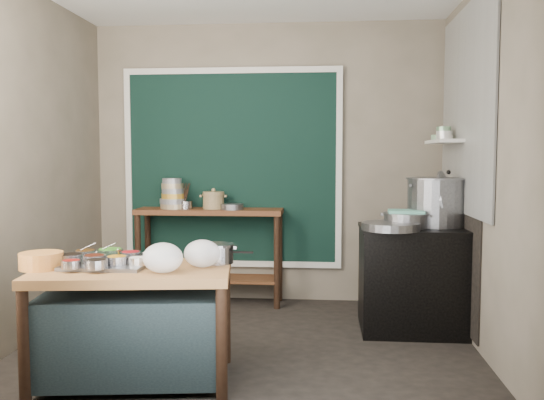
# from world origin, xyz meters

# --- Properties ---
(floor) EXTENTS (3.50, 3.00, 0.02)m
(floor) POSITION_xyz_m (0.00, 0.00, -0.01)
(floor) COLOR #29231F
(floor) RESTS_ON ground
(back_wall) EXTENTS (3.50, 0.02, 2.80)m
(back_wall) POSITION_xyz_m (0.00, 1.51, 1.40)
(back_wall) COLOR #796D5D
(back_wall) RESTS_ON floor
(left_wall) EXTENTS (0.02, 3.00, 2.80)m
(left_wall) POSITION_xyz_m (-1.76, 0.00, 1.40)
(left_wall) COLOR #796D5D
(left_wall) RESTS_ON floor
(right_wall) EXTENTS (0.02, 3.00, 2.80)m
(right_wall) POSITION_xyz_m (1.76, 0.00, 1.40)
(right_wall) COLOR #796D5D
(right_wall) RESTS_ON floor
(curtain_panel) EXTENTS (2.10, 0.02, 1.90)m
(curtain_panel) POSITION_xyz_m (-0.35, 1.47, 1.35)
(curtain_panel) COLOR black
(curtain_panel) RESTS_ON back_wall
(curtain_frame) EXTENTS (2.22, 0.03, 2.02)m
(curtain_frame) POSITION_xyz_m (-0.35, 1.46, 1.35)
(curtain_frame) COLOR beige
(curtain_frame) RESTS_ON back_wall
(tile_panel) EXTENTS (0.02, 1.70, 1.70)m
(tile_panel) POSITION_xyz_m (1.74, 0.55, 1.85)
(tile_panel) COLOR #B2B2AA
(tile_panel) RESTS_ON right_wall
(soot_patch) EXTENTS (0.01, 1.30, 1.30)m
(soot_patch) POSITION_xyz_m (1.74, 0.65, 0.70)
(soot_patch) COLOR black
(soot_patch) RESTS_ON right_wall
(wall_shelf) EXTENTS (0.22, 0.70, 0.03)m
(wall_shelf) POSITION_xyz_m (1.63, 0.85, 1.60)
(wall_shelf) COLOR beige
(wall_shelf) RESTS_ON right_wall
(prep_table) EXTENTS (1.33, 0.88, 0.75)m
(prep_table) POSITION_xyz_m (-0.65, -0.75, 0.38)
(prep_table) COLOR brown
(prep_table) RESTS_ON floor
(back_counter) EXTENTS (1.45, 0.40, 0.95)m
(back_counter) POSITION_xyz_m (-0.55, 1.28, 0.47)
(back_counter) COLOR brown
(back_counter) RESTS_ON floor
(stove_block) EXTENTS (0.90, 0.68, 0.85)m
(stove_block) POSITION_xyz_m (1.35, 0.55, 0.42)
(stove_block) COLOR black
(stove_block) RESTS_ON floor
(stove_top) EXTENTS (0.92, 0.69, 0.03)m
(stove_top) POSITION_xyz_m (1.35, 0.55, 0.86)
(stove_top) COLOR black
(stove_top) RESTS_ON stove_block
(condiment_tray) EXTENTS (0.53, 0.38, 0.02)m
(condiment_tray) POSITION_xyz_m (-0.83, -0.72, 0.76)
(condiment_tray) COLOR gray
(condiment_tray) RESTS_ON prep_table
(condiment_bowls) EXTENTS (0.63, 0.48, 0.07)m
(condiment_bowls) POSITION_xyz_m (-0.86, -0.70, 0.80)
(condiment_bowls) COLOR gray
(condiment_bowls) RESTS_ON condiment_tray
(yellow_basin) EXTENTS (0.35, 0.35, 0.11)m
(yellow_basin) POSITION_xyz_m (-1.23, -0.82, 0.80)
(yellow_basin) COLOR #D4883E
(yellow_basin) RESTS_ON prep_table
(saucepan) EXTENTS (0.26, 0.26, 0.13)m
(saucepan) POSITION_xyz_m (-0.14, -0.52, 0.82)
(saucepan) COLOR gray
(saucepan) RESTS_ON prep_table
(plastic_bag_a) EXTENTS (0.31, 0.29, 0.19)m
(plastic_bag_a) POSITION_xyz_m (-0.41, -0.88, 0.84)
(plastic_bag_a) COLOR white
(plastic_bag_a) RESTS_ON prep_table
(plastic_bag_b) EXTENTS (0.28, 0.25, 0.18)m
(plastic_bag_b) POSITION_xyz_m (-0.21, -0.68, 0.84)
(plastic_bag_b) COLOR white
(plastic_bag_b) RESTS_ON prep_table
(bowl_stack) EXTENTS (0.27, 0.27, 0.30)m
(bowl_stack) POSITION_xyz_m (-0.92, 1.27, 1.08)
(bowl_stack) COLOR tan
(bowl_stack) RESTS_ON back_counter
(utensil_cup) EXTENTS (0.15, 0.15, 0.08)m
(utensil_cup) POSITION_xyz_m (-0.78, 1.24, 0.99)
(utensil_cup) COLOR gray
(utensil_cup) RESTS_ON back_counter
(ceramic_crock) EXTENTS (0.23, 0.23, 0.15)m
(ceramic_crock) POSITION_xyz_m (-0.51, 1.28, 1.03)
(ceramic_crock) COLOR #917B4F
(ceramic_crock) RESTS_ON back_counter
(wide_bowl) EXTENTS (0.29, 0.29, 0.06)m
(wide_bowl) POSITION_xyz_m (-0.31, 1.23, 0.98)
(wide_bowl) COLOR gray
(wide_bowl) RESTS_ON back_counter
(stock_pot) EXTENTS (0.70, 0.70, 0.41)m
(stock_pot) POSITION_xyz_m (1.53, 0.64, 1.09)
(stock_pot) COLOR gray
(stock_pot) RESTS_ON stove_top
(pot_lid) EXTENTS (0.28, 0.49, 0.47)m
(pot_lid) POSITION_xyz_m (1.60, 0.62, 1.11)
(pot_lid) COLOR gray
(pot_lid) RESTS_ON stove_top
(steamer) EXTENTS (0.47, 0.47, 0.12)m
(steamer) POSITION_xyz_m (1.26, 0.49, 0.94)
(steamer) COLOR gray
(steamer) RESTS_ON stove_top
(green_cloth) EXTENTS (0.30, 0.24, 0.02)m
(green_cloth) POSITION_xyz_m (1.26, 0.49, 1.02)
(green_cloth) COLOR #5CA988
(green_cloth) RESTS_ON steamer
(shallow_pan) EXTENTS (0.52, 0.52, 0.06)m
(shallow_pan) POSITION_xyz_m (1.12, 0.33, 0.91)
(shallow_pan) COLOR gray
(shallow_pan) RESTS_ON stove_top
(shelf_bowl_stack) EXTENTS (0.14, 0.14, 0.11)m
(shelf_bowl_stack) POSITION_xyz_m (1.63, 0.85, 1.67)
(shelf_bowl_stack) COLOR silver
(shelf_bowl_stack) RESTS_ON wall_shelf
(shelf_bowl_green) EXTENTS (0.16, 0.16, 0.05)m
(shelf_bowl_green) POSITION_xyz_m (1.63, 1.08, 1.64)
(shelf_bowl_green) COLOR gray
(shelf_bowl_green) RESTS_ON wall_shelf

